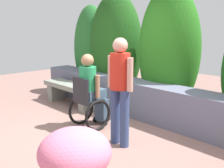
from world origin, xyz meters
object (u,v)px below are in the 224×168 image
Objects in this scene: person_in_wheelchair at (90,94)px; flower_pot_terracotta_by_wall at (75,156)px; stone_bench at (71,91)px; person_standing_companion at (120,85)px.

flower_pot_terracotta_by_wall is at bearing -37.95° from person_in_wheelchair.
person_standing_companion reaches higher than stone_bench.
stone_bench is 2.00× the size of flower_pot_terracotta_by_wall.
person_in_wheelchair is (1.42, -0.56, 0.28)m from stone_bench.
flower_pot_terracotta_by_wall is (2.83, -1.92, 0.07)m from stone_bench.
person_in_wheelchair reaches higher than flower_pot_terracotta_by_wall.
person_in_wheelchair reaches higher than stone_bench.
person_in_wheelchair is 1.97m from flower_pot_terracotta_by_wall.
flower_pot_terracotta_by_wall is at bearing -61.46° from person_standing_companion.
stone_bench is at bearing 164.47° from person_in_wheelchair.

